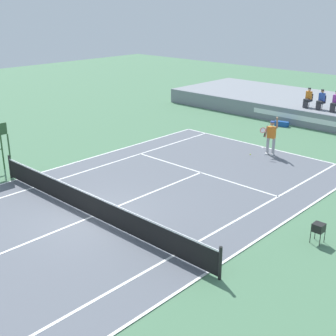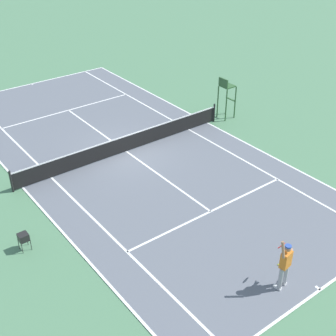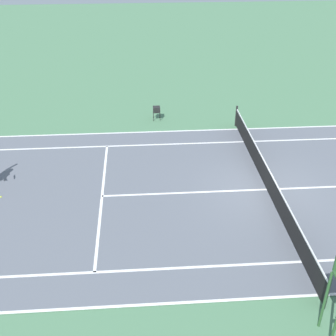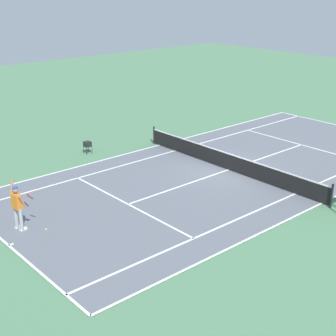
% 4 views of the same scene
% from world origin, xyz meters
% --- Properties ---
extents(ground_plane, '(80.00, 80.00, 0.00)m').
position_xyz_m(ground_plane, '(0.00, 0.00, 0.00)').
color(ground_plane, '#4C7A56').
extents(court, '(11.08, 23.88, 0.03)m').
position_xyz_m(court, '(0.00, 0.00, 0.01)').
color(court, slate).
rests_on(court, ground).
extents(net, '(11.98, 0.10, 1.07)m').
position_xyz_m(net, '(0.00, 0.00, 0.52)').
color(net, black).
rests_on(net, ground).
extents(tennis_player, '(0.75, 0.71, 2.08)m').
position_xyz_m(tennis_player, '(0.91, 10.98, 0.99)').
color(tennis_player, '#9E9EA3').
rests_on(tennis_player, ground).
extents(tennis_ball, '(0.07, 0.07, 0.07)m').
position_xyz_m(tennis_ball, '(0.20, 10.24, 0.03)').
color(tennis_ball, '#D1E533').
rests_on(tennis_ball, ground).
extents(ball_hopper, '(0.36, 0.36, 0.70)m').
position_xyz_m(ball_hopper, '(7.01, 3.95, 0.57)').
color(ball_hopper, black).
rests_on(ball_hopper, ground).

